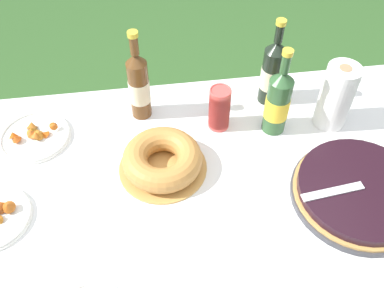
{
  "coord_description": "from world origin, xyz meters",
  "views": [
    {
      "loc": [
        -0.19,
        -0.69,
        1.84
      ],
      "look_at": [
        -0.06,
        0.2,
        0.82
      ],
      "focal_mm": 40.0,
      "sensor_mm": 36.0,
      "label": 1
    }
  ],
  "objects_px": {
    "berry_tart": "(359,192)",
    "snack_plate_near": "(35,136)",
    "serving_knife": "(372,183)",
    "cup_stack": "(219,108)",
    "paper_towel_roll": "(336,96)",
    "bundt_cake": "(162,160)",
    "juice_bottle_red": "(272,72)",
    "cider_bottle_green": "(278,102)",
    "cider_bottle_amber": "(139,85)"
  },
  "relations": [
    {
      "from": "snack_plate_near",
      "to": "juice_bottle_red",
      "type": "bearing_deg",
      "value": 5.68
    },
    {
      "from": "snack_plate_near",
      "to": "paper_towel_roll",
      "type": "bearing_deg",
      "value": -3.41
    },
    {
      "from": "bundt_cake",
      "to": "serving_knife",
      "type": "bearing_deg",
      "value": -17.41
    },
    {
      "from": "cider_bottle_green",
      "to": "bundt_cake",
      "type": "bearing_deg",
      "value": -162.25
    },
    {
      "from": "berry_tart",
      "to": "cider_bottle_amber",
      "type": "distance_m",
      "value": 0.78
    },
    {
      "from": "snack_plate_near",
      "to": "paper_towel_roll",
      "type": "distance_m",
      "value": 1.02
    },
    {
      "from": "serving_knife",
      "to": "cup_stack",
      "type": "bearing_deg",
      "value": -48.27
    },
    {
      "from": "berry_tart",
      "to": "serving_knife",
      "type": "relative_size",
      "value": 1.07
    },
    {
      "from": "serving_knife",
      "to": "cider_bottle_amber",
      "type": "relative_size",
      "value": 1.1
    },
    {
      "from": "juice_bottle_red",
      "to": "serving_knife",
      "type": "bearing_deg",
      "value": -68.13
    },
    {
      "from": "cider_bottle_green",
      "to": "paper_towel_roll",
      "type": "height_order",
      "value": "cider_bottle_green"
    },
    {
      "from": "bundt_cake",
      "to": "juice_bottle_red",
      "type": "bearing_deg",
      "value": 33.3
    },
    {
      "from": "berry_tart",
      "to": "cup_stack",
      "type": "bearing_deg",
      "value": 135.5
    },
    {
      "from": "serving_knife",
      "to": "cup_stack",
      "type": "distance_m",
      "value": 0.53
    },
    {
      "from": "bundt_cake",
      "to": "cup_stack",
      "type": "distance_m",
      "value": 0.27
    },
    {
      "from": "cup_stack",
      "to": "paper_towel_roll",
      "type": "height_order",
      "value": "paper_towel_roll"
    },
    {
      "from": "bundt_cake",
      "to": "snack_plate_near",
      "type": "distance_m",
      "value": 0.46
    },
    {
      "from": "cider_bottle_green",
      "to": "paper_towel_roll",
      "type": "bearing_deg",
      "value": 0.88
    },
    {
      "from": "berry_tart",
      "to": "snack_plate_near",
      "type": "distance_m",
      "value": 1.06
    },
    {
      "from": "berry_tart",
      "to": "cider_bottle_green",
      "type": "height_order",
      "value": "cider_bottle_green"
    },
    {
      "from": "berry_tart",
      "to": "juice_bottle_red",
      "type": "relative_size",
      "value": 1.21
    },
    {
      "from": "berry_tart",
      "to": "paper_towel_roll",
      "type": "xyz_separation_m",
      "value": [
        0.02,
        0.32,
        0.09
      ]
    },
    {
      "from": "serving_knife",
      "to": "bundt_cake",
      "type": "distance_m",
      "value": 0.63
    },
    {
      "from": "bundt_cake",
      "to": "cup_stack",
      "type": "relative_size",
      "value": 1.72
    },
    {
      "from": "serving_knife",
      "to": "bundt_cake",
      "type": "bearing_deg",
      "value": -23.65
    },
    {
      "from": "cup_stack",
      "to": "snack_plate_near",
      "type": "xyz_separation_m",
      "value": [
        -0.63,
        0.03,
        -0.07
      ]
    },
    {
      "from": "cider_bottle_amber",
      "to": "snack_plate_near",
      "type": "height_order",
      "value": "cider_bottle_amber"
    },
    {
      "from": "bundt_cake",
      "to": "paper_towel_roll",
      "type": "height_order",
      "value": "paper_towel_roll"
    },
    {
      "from": "bundt_cake",
      "to": "cider_bottle_green",
      "type": "height_order",
      "value": "cider_bottle_green"
    },
    {
      "from": "serving_knife",
      "to": "paper_towel_roll",
      "type": "distance_m",
      "value": 0.32
    },
    {
      "from": "berry_tart",
      "to": "paper_towel_roll",
      "type": "height_order",
      "value": "paper_towel_roll"
    },
    {
      "from": "serving_knife",
      "to": "juice_bottle_red",
      "type": "bearing_deg",
      "value": -74.37
    },
    {
      "from": "serving_knife",
      "to": "bundt_cake",
      "type": "xyz_separation_m",
      "value": [
        -0.6,
        0.19,
        -0.02
      ]
    },
    {
      "from": "cup_stack",
      "to": "berry_tart",
      "type": "bearing_deg",
      "value": -44.5
    },
    {
      "from": "serving_knife",
      "to": "snack_plate_near",
      "type": "xyz_separation_m",
      "value": [
        -1.02,
        0.38,
        -0.05
      ]
    },
    {
      "from": "cup_stack",
      "to": "cider_bottle_green",
      "type": "height_order",
      "value": "cider_bottle_green"
    },
    {
      "from": "paper_towel_roll",
      "to": "berry_tart",
      "type": "bearing_deg",
      "value": -94.4
    },
    {
      "from": "cup_stack",
      "to": "snack_plate_near",
      "type": "bearing_deg",
      "value": 177.65
    },
    {
      "from": "cider_bottle_green",
      "to": "paper_towel_roll",
      "type": "xyz_separation_m",
      "value": [
        0.2,
        0.0,
        -0.0
      ]
    },
    {
      "from": "snack_plate_near",
      "to": "paper_towel_roll",
      "type": "xyz_separation_m",
      "value": [
        1.01,
        -0.06,
        0.11
      ]
    },
    {
      "from": "cider_bottle_amber",
      "to": "juice_bottle_red",
      "type": "relative_size",
      "value": 1.03
    },
    {
      "from": "cider_bottle_green",
      "to": "juice_bottle_red",
      "type": "distance_m",
      "value": 0.15
    },
    {
      "from": "bundt_cake",
      "to": "snack_plate_near",
      "type": "xyz_separation_m",
      "value": [
        -0.42,
        0.19,
        -0.03
      ]
    },
    {
      "from": "berry_tart",
      "to": "juice_bottle_red",
      "type": "height_order",
      "value": "juice_bottle_red"
    },
    {
      "from": "serving_knife",
      "to": "bundt_cake",
      "type": "relative_size",
      "value": 1.34
    },
    {
      "from": "cup_stack",
      "to": "paper_towel_roll",
      "type": "relative_size",
      "value": 0.68
    },
    {
      "from": "juice_bottle_red",
      "to": "bundt_cake",
      "type": "bearing_deg",
      "value": -146.7
    },
    {
      "from": "cider_bottle_green",
      "to": "snack_plate_near",
      "type": "bearing_deg",
      "value": 175.53
    },
    {
      "from": "berry_tart",
      "to": "paper_towel_roll",
      "type": "relative_size",
      "value": 1.69
    },
    {
      "from": "berry_tart",
      "to": "bundt_cake",
      "type": "height_order",
      "value": "bundt_cake"
    }
  ]
}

